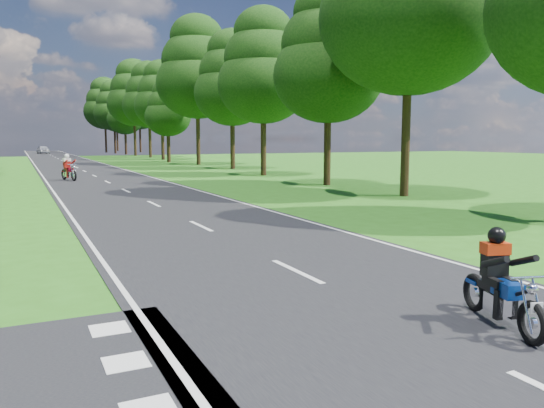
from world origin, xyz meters
TOP-DOWN VIEW (x-y plane):
  - ground at (0.00, 0.00)m, footprint 160.00×160.00m
  - main_road at (0.00, 50.00)m, footprint 7.00×140.00m
  - road_markings at (-0.14, 48.13)m, footprint 7.40×140.00m
  - treeline at (1.43, 60.06)m, footprint 40.00×115.35m
  - rider_near_blue at (1.09, -1.91)m, footprint 0.99×1.72m
  - rider_far_red at (-1.97, 28.28)m, footprint 1.18×2.09m
  - distant_car at (-0.69, 94.42)m, footprint 2.25×4.42m

SIDE VIEW (x-z plane):
  - ground at x=0.00m, z-range 0.00..0.00m
  - main_road at x=0.00m, z-range 0.00..0.02m
  - road_markings at x=-0.14m, z-range 0.02..0.03m
  - rider_near_blue at x=1.09m, z-range 0.02..1.38m
  - distant_car at x=-0.69m, z-range 0.02..1.46m
  - rider_far_red at x=-1.97m, z-range 0.02..1.68m
  - treeline at x=1.43m, z-range 0.86..15.65m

